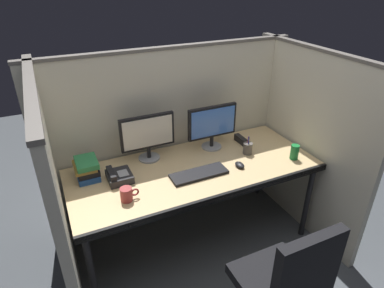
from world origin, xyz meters
name	(u,v)px	position (x,y,z in m)	size (l,w,h in m)	color
ground_plane	(210,264)	(0.00, 0.00, 0.00)	(8.00, 8.00, 0.00)	#4C5156
cubicle_partition_rear	(173,138)	(0.00, 0.74, 0.79)	(2.21, 0.06, 1.57)	beige
cubicle_partition_left	(58,204)	(-0.99, 0.20, 0.79)	(0.06, 1.41, 1.57)	beige
cubicle_partition_right	(305,142)	(0.99, 0.20, 0.79)	(0.06, 1.41, 1.57)	beige
desk	(195,174)	(0.00, 0.29, 0.69)	(1.90, 0.80, 0.74)	tan
monitor_left	(148,135)	(-0.27, 0.57, 0.96)	(0.43, 0.17, 0.37)	gray
monitor_right	(212,124)	(0.27, 0.53, 0.96)	(0.43, 0.17, 0.37)	gray
keyboard_main	(199,174)	(-0.02, 0.19, 0.75)	(0.43, 0.15, 0.02)	black
computer_mouse	(240,165)	(0.32, 0.16, 0.76)	(0.06, 0.10, 0.04)	black
red_stapler	(241,140)	(0.54, 0.50, 0.77)	(0.04, 0.15, 0.06)	black
book_stack	(87,169)	(-0.77, 0.51, 0.81)	(0.17, 0.22, 0.14)	#1E478C
coffee_mug	(127,194)	(-0.58, 0.12, 0.79)	(0.13, 0.08, 0.09)	#993333
soda_can	(295,152)	(0.78, 0.08, 0.80)	(0.07, 0.07, 0.12)	#197233
desk_phone	(119,176)	(-0.57, 0.38, 0.77)	(0.17, 0.19, 0.09)	black
pen_cup	(248,148)	(0.49, 0.31, 0.79)	(0.08, 0.08, 0.16)	#4C4742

